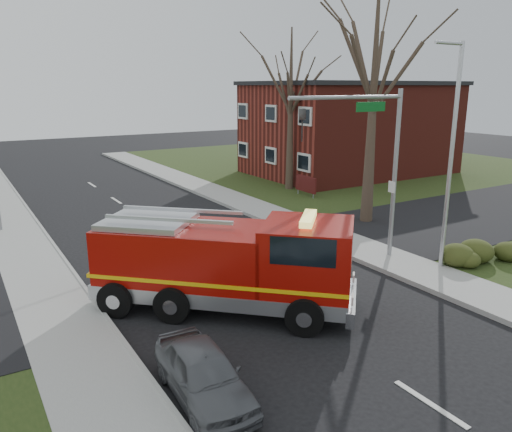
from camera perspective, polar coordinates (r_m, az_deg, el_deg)
ground at (r=16.37m, az=2.68°, el=-10.26°), size 120.00×120.00×0.00m
sidewalk_right at (r=20.24m, az=17.43°, el=-5.74°), size 2.40×80.00×0.15m
sidewalk_left at (r=14.18m, az=-19.30°, el=-14.97°), size 2.40×80.00×0.15m
brick_building at (r=40.94m, az=10.72°, el=9.85°), size 15.40×10.40×7.25m
health_center_sign at (r=31.72m, az=5.71°, el=3.64°), size 0.12×2.00×1.40m
hedge_corner at (r=21.66m, az=24.43°, el=-3.65°), size 2.80×2.00×0.90m
bare_tree_near at (r=25.57m, az=13.37°, el=15.43°), size 6.00×6.00×12.00m
bare_tree_far at (r=33.45m, az=4.00°, el=13.91°), size 5.25×5.25×10.50m
traffic_signal_mast at (r=19.47m, az=13.20°, el=7.82°), size 5.29×0.18×6.80m
streetlight_pole at (r=19.63m, az=21.35°, el=6.80°), size 1.48×0.16×8.40m
fire_engine at (r=15.74m, az=-3.24°, el=-5.63°), size 7.59×7.38×3.19m
parked_car_maroon at (r=11.84m, az=-6.02°, el=-17.46°), size 1.69×3.70×1.23m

